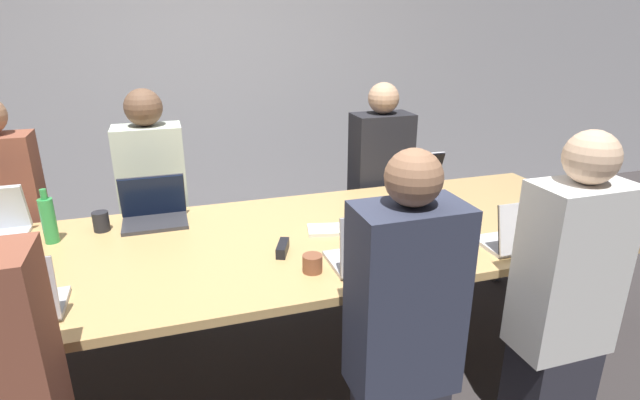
% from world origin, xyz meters
% --- Properties ---
extents(ground_plane, '(24.00, 24.00, 0.00)m').
position_xyz_m(ground_plane, '(0.00, 0.00, 0.00)').
color(ground_plane, '#383333').
extents(curtain_wall, '(12.00, 0.06, 2.80)m').
position_xyz_m(curtain_wall, '(0.00, 2.27, 1.40)').
color(curtain_wall, '#ADADB2').
rests_on(curtain_wall, ground_plane).
extents(conference_table, '(4.01, 1.23, 0.74)m').
position_xyz_m(conference_table, '(0.00, 0.00, 0.69)').
color(conference_table, tan).
rests_on(conference_table, ground_plane).
extents(laptop_far_right, '(0.32, 0.28, 0.27)m').
position_xyz_m(laptop_far_right, '(1.12, 0.37, 0.82)').
color(laptop_far_right, silver).
rests_on(laptop_far_right, conference_table).
extents(person_far_right, '(0.40, 0.24, 1.40)m').
position_xyz_m(person_far_right, '(1.04, 0.80, 0.68)').
color(person_far_right, '#2D2D38').
rests_on(person_far_right, ground_plane).
extents(person_far_left, '(0.40, 0.24, 1.41)m').
position_xyz_m(person_far_left, '(-1.28, 0.85, 0.69)').
color(person_far_left, '#2D2D38').
rests_on(person_far_left, ground_plane).
extents(bottle_far_left, '(0.07, 0.07, 0.28)m').
position_xyz_m(bottle_far_left, '(-0.96, 0.31, 0.86)').
color(bottle_far_left, green).
rests_on(bottle_far_left, conference_table).
extents(laptop_near_midright, '(0.34, 0.27, 0.28)m').
position_xyz_m(laptop_near_midright, '(0.45, -0.42, 0.82)').
color(laptop_near_midright, '#B7B7BC').
rests_on(laptop_near_midright, conference_table).
extents(person_near_midright, '(0.40, 0.24, 1.39)m').
position_xyz_m(person_near_midright, '(0.41, -0.83, 0.67)').
color(person_near_midright, '#2D2D38').
rests_on(person_near_midright, ground_plane).
extents(cup_near_midright, '(0.09, 0.09, 0.08)m').
position_xyz_m(cup_near_midright, '(0.19, -0.38, 0.78)').
color(cup_near_midright, brown).
rests_on(cup_near_midright, conference_table).
extents(laptop_far_midleft, '(0.34, 0.25, 0.25)m').
position_xyz_m(laptop_far_midleft, '(-0.47, 0.44, 0.82)').
color(laptop_far_midleft, '#333338').
rests_on(laptop_far_midleft, conference_table).
extents(person_far_midleft, '(0.40, 0.24, 1.41)m').
position_xyz_m(person_far_midleft, '(-0.47, 0.85, 0.69)').
color(person_far_midleft, '#2D2D38').
rests_on(person_far_midleft, ground_plane).
extents(cup_far_midleft, '(0.08, 0.08, 0.10)m').
position_xyz_m(cup_far_midleft, '(-0.73, 0.39, 0.79)').
color(cup_far_midleft, '#232328').
rests_on(cup_far_midleft, conference_table).
extents(laptop_near_left, '(0.33, 0.25, 0.26)m').
position_xyz_m(laptop_near_left, '(-0.96, -0.40, 0.82)').
color(laptop_near_left, '#B7B7BC').
rests_on(laptop_near_left, conference_table).
extents(laptop_near_right, '(0.32, 0.25, 0.25)m').
position_xyz_m(laptop_near_right, '(1.21, -0.45, 0.82)').
color(laptop_near_right, silver).
rests_on(laptop_near_right, conference_table).
extents(person_near_right, '(0.40, 0.24, 1.40)m').
position_xyz_m(person_near_right, '(1.17, -0.82, 0.68)').
color(person_near_right, '#2D2D38').
rests_on(person_near_right, ground_plane).
extents(stapler, '(0.10, 0.16, 0.05)m').
position_xyz_m(stapler, '(0.11, -0.15, 0.77)').
color(stapler, black).
rests_on(stapler, conference_table).
extents(notebook, '(0.25, 0.19, 0.02)m').
position_xyz_m(notebook, '(0.40, 0.02, 0.75)').
color(notebook, silver).
rests_on(notebook, conference_table).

